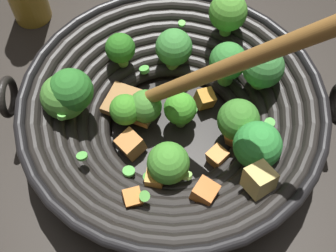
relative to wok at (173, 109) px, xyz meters
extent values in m
plane|color=#28231E|center=(0.00, 0.00, -0.06)|extent=(4.00, 4.00, 0.00)
cylinder|color=black|center=(0.00, 0.00, -0.05)|extent=(0.17, 0.17, 0.01)
torus|color=black|center=(0.00, 0.00, -0.04)|extent=(0.21, 0.21, 0.02)
torus|color=black|center=(0.00, 0.00, -0.03)|extent=(0.24, 0.24, 0.02)
torus|color=black|center=(0.00, 0.00, -0.02)|extent=(0.27, 0.27, 0.02)
torus|color=black|center=(0.00, 0.00, -0.01)|extent=(0.29, 0.29, 0.02)
torus|color=black|center=(0.00, 0.00, 0.00)|extent=(0.32, 0.32, 0.02)
torus|color=black|center=(0.00, 0.00, 0.01)|extent=(0.35, 0.35, 0.02)
torus|color=black|center=(0.00, 0.00, 0.01)|extent=(0.37, 0.37, 0.02)
torus|color=black|center=(0.00, 0.00, 0.02)|extent=(0.39, 0.39, 0.01)
torus|color=black|center=(0.04, -0.21, 0.02)|extent=(0.05, 0.02, 0.05)
cylinder|color=#609B3B|center=(-0.06, 0.11, 0.00)|extent=(0.03, 0.03, 0.01)
sphere|color=#3B843C|center=(-0.06, 0.11, 0.03)|extent=(0.05, 0.05, 0.05)
cylinder|color=#64A749|center=(0.08, 0.01, -0.03)|extent=(0.03, 0.02, 0.03)
sphere|color=#489631|center=(0.08, 0.01, 0.00)|extent=(0.05, 0.05, 0.05)
cylinder|color=#68983A|center=(0.03, -0.13, 0.00)|extent=(0.03, 0.03, 0.02)
sphere|color=#4D9136|center=(0.03, -0.13, 0.03)|extent=(0.06, 0.06, 0.06)
cylinder|color=#7BB04F|center=(0.04, 0.11, -0.01)|extent=(0.02, 0.02, 0.01)
sphere|color=green|center=(0.04, 0.11, 0.02)|extent=(0.06, 0.06, 0.06)
cylinder|color=#79C155|center=(-0.01, 0.01, -0.03)|extent=(0.02, 0.02, 0.02)
sphere|color=green|center=(-0.01, 0.01, -0.01)|extent=(0.04, 0.04, 0.04)
cylinder|color=#7CAC4E|center=(0.00, 0.08, -0.03)|extent=(0.03, 0.03, 0.01)
sphere|color=#41872F|center=(0.00, 0.08, 0.00)|extent=(0.05, 0.05, 0.05)
cylinder|color=#69B44F|center=(-0.07, 0.06, -0.01)|extent=(0.03, 0.03, 0.02)
sphere|color=#3A8B39|center=(-0.07, 0.06, 0.02)|extent=(0.05, 0.05, 0.05)
cylinder|color=#75A445|center=(-0.10, -0.02, -0.02)|extent=(0.02, 0.03, 0.02)
sphere|color=#42913F|center=(-0.10, -0.02, 0.01)|extent=(0.05, 0.05, 0.05)
cylinder|color=#7BA947|center=(-0.07, -0.09, -0.01)|extent=(0.02, 0.02, 0.02)
sphere|color=#2D751F|center=(-0.07, -0.09, 0.02)|extent=(0.04, 0.04, 0.04)
cylinder|color=#64AA3F|center=(-0.14, 0.05, 0.02)|extent=(0.02, 0.02, 0.02)
sphere|color=#509A32|center=(-0.14, 0.05, 0.05)|extent=(0.05, 0.05, 0.05)
cylinder|color=#60A041|center=(0.00, -0.04, -0.03)|extent=(0.02, 0.02, 0.02)
sphere|color=#478932|center=(0.00, -0.04, 0.00)|extent=(0.04, 0.04, 0.04)
cylinder|color=#7DBB5D|center=(0.01, -0.06, -0.02)|extent=(0.02, 0.02, 0.01)
sphere|color=#439729|center=(0.01, -0.06, 0.00)|extent=(0.04, 0.04, 0.04)
cylinder|color=#75BF51|center=(0.02, -0.12, 0.01)|extent=(0.03, 0.03, 0.02)
sphere|color=#2D772A|center=(0.02, -0.12, 0.04)|extent=(0.06, 0.06, 0.06)
cube|color=gold|center=(0.09, -0.01, -0.02)|extent=(0.02, 0.02, 0.02)
cube|color=orange|center=(0.13, -0.02, 0.00)|extent=(0.03, 0.03, 0.02)
cube|color=#D8BE6C|center=(0.09, 0.11, 0.03)|extent=(0.05, 0.04, 0.04)
cube|color=#CB6A28|center=(0.11, 0.06, 0.00)|extent=(0.03, 0.04, 0.03)
cube|color=orange|center=(0.04, 0.07, -0.03)|extent=(0.03, 0.03, 0.03)
cube|color=orange|center=(-0.04, 0.04, -0.03)|extent=(0.03, 0.03, 0.03)
cube|color=#CB7F3D|center=(0.05, -0.05, -0.03)|extent=(0.04, 0.04, 0.03)
cube|color=#D38A4A|center=(0.01, 0.09, -0.02)|extent=(0.04, 0.04, 0.04)
cylinder|color=#6BC651|center=(-0.14, -0.01, 0.02)|extent=(0.02, 0.02, 0.00)
cylinder|color=#99D166|center=(0.08, 0.03, -0.02)|extent=(0.02, 0.02, 0.01)
cylinder|color=#56B247|center=(0.00, 0.12, 0.01)|extent=(0.02, 0.02, 0.01)
cylinder|color=#56B247|center=(0.09, -0.04, -0.02)|extent=(0.02, 0.02, 0.01)
cylinder|color=#6BC651|center=(-0.02, 0.02, -0.02)|extent=(0.02, 0.02, 0.01)
cylinder|color=#6BC651|center=(0.13, -0.01, 0.02)|extent=(0.02, 0.02, 0.01)
cylinder|color=#56B247|center=(-0.07, -0.06, -0.02)|extent=(0.02, 0.02, 0.01)
cylinder|color=#56B247|center=(0.09, -0.01, -0.02)|extent=(0.02, 0.02, 0.01)
cylinder|color=#6BC651|center=(0.05, -0.13, 0.03)|extent=(0.02, 0.02, 0.01)
cylinder|color=#56B247|center=(0.10, -0.09, 0.02)|extent=(0.02, 0.02, 0.01)
cube|color=#9E6B38|center=(-0.01, -0.06, -0.02)|extent=(0.06, 0.08, 0.01)
cylinder|color=#9F6A31|center=(0.01, 0.05, 0.11)|extent=(0.06, 0.20, 0.23)
camera|label=1|loc=(0.29, 0.05, 0.47)|focal=45.37mm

